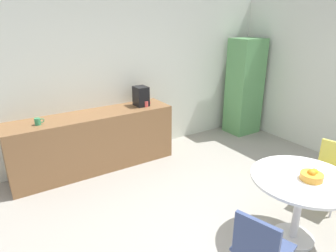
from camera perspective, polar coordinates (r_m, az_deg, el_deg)
The scene contains 10 objects.
wall_back at distance 5.10m, azimuth -9.64°, elevation 8.69°, with size 6.00×0.10×2.60m, color silver.
counter_block at distance 4.83m, azimuth -13.90°, elevation -2.87°, with size 2.52×0.60×0.90m, color brown.
locker_cabinet at distance 6.27m, azimuth 14.36°, elevation 7.23°, with size 0.60×0.50×1.90m, color #599959.
round_table at distance 3.44m, azimuth 24.03°, elevation -11.17°, with size 1.04×1.04×0.76m.
chair_yellow at distance 4.28m, azimuth 28.71°, elevation -6.93°, with size 0.50×0.50×0.83m.
chair_navy at distance 2.75m, azimuth 17.04°, elevation -21.04°, with size 0.52×0.52×0.83m.
fruit_bowl at distance 3.35m, azimuth 25.73°, elevation -8.53°, with size 0.22×0.22×0.11m.
mug_white at distance 4.44m, azimuth -23.57°, elevation 0.79°, with size 0.13×0.08×0.09m.
mug_green at distance 4.91m, azimuth -4.21°, elevation 4.25°, with size 0.13×0.08×0.09m.
coffee_maker at distance 4.95m, azimuth -5.18°, elevation 5.68°, with size 0.20×0.24×0.32m, color black.
Camera 1 is at (-1.96, -1.60, 2.30)m, focal length 31.96 mm.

